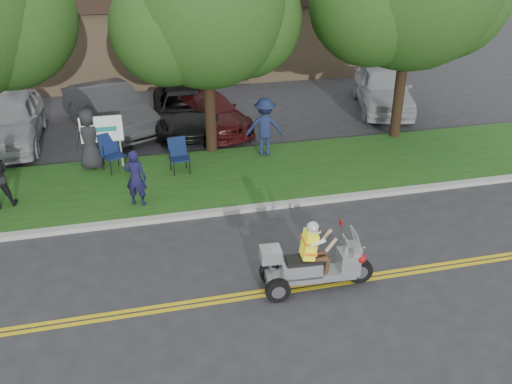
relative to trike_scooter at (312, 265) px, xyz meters
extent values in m
plane|color=#28282B|center=(-1.35, 0.53, -0.56)|extent=(120.00, 120.00, 0.00)
cube|color=gold|center=(-1.35, -0.05, -0.56)|extent=(60.00, 0.10, 0.01)
cube|color=gold|center=(-1.35, 0.11, -0.56)|extent=(60.00, 0.10, 0.01)
cube|color=#A8A89E|center=(-1.35, 3.58, -0.50)|extent=(60.00, 0.25, 0.12)
cube|color=#1C4311|center=(-1.35, 5.73, -0.51)|extent=(60.00, 4.00, 0.10)
cube|color=#9E7F5B|center=(0.65, 19.53, 1.44)|extent=(18.00, 8.00, 4.00)
cube|color=black|center=(0.65, 15.48, 3.14)|extent=(18.00, 0.30, 0.60)
sphere|color=#1F4413|center=(-6.50, 7.83, 4.03)|extent=(4.05, 4.05, 4.05)
cylinder|color=#332114|center=(-0.85, 7.73, 1.54)|extent=(0.36, 0.36, 4.20)
sphere|color=#1F4413|center=(-0.85, 7.73, 4.09)|extent=(4.80, 4.80, 4.80)
sphere|color=#1F4413|center=(0.35, 8.03, 3.64)|extent=(3.60, 3.60, 3.60)
sphere|color=#1F4413|center=(-2.05, 7.53, 3.56)|extent=(3.36, 3.36, 3.36)
cylinder|color=#332114|center=(5.65, 7.53, 1.82)|extent=(0.36, 0.36, 4.76)
sphere|color=#1F4413|center=(4.25, 7.33, 4.11)|extent=(3.92, 3.92, 3.92)
cylinder|color=silver|center=(-4.75, 7.13, -0.01)|extent=(0.06, 0.06, 1.10)
cylinder|color=silver|center=(-3.75, 7.13, -0.01)|extent=(0.06, 0.06, 1.10)
cube|color=white|center=(-4.25, 7.13, 0.79)|extent=(1.25, 0.06, 0.80)
cylinder|color=black|center=(1.06, -0.07, -0.28)|extent=(0.57, 0.17, 0.56)
cylinder|color=black|center=(-0.82, -0.28, -0.30)|extent=(0.53, 0.17, 0.52)
cylinder|color=black|center=(-0.77, 0.39, -0.30)|extent=(0.53, 0.17, 0.52)
cube|color=#A4A8AE|center=(0.04, 0.00, -0.24)|extent=(1.79, 0.54, 0.17)
cube|color=#A4A8AE|center=(-0.24, 0.02, -0.05)|extent=(0.86, 0.48, 0.33)
cube|color=black|center=(-0.19, 0.01, 0.15)|extent=(0.77, 0.44, 0.09)
cube|color=#A4A8AE|center=(0.79, -0.05, 0.00)|extent=(0.45, 0.47, 0.51)
cube|color=silver|center=(0.92, -0.06, 0.54)|extent=(0.21, 0.44, 0.45)
cube|color=#A4A8AE|center=(-0.89, 0.06, 0.37)|extent=(0.44, 0.42, 0.28)
sphere|color=#B20C0F|center=(0.99, -0.19, 0.17)|extent=(0.20, 0.20, 0.20)
cube|color=#F9F51A|center=(-0.09, 0.01, 0.52)|extent=(0.34, 0.39, 0.61)
sphere|color=silver|center=(-0.03, 0.00, 0.91)|extent=(0.27, 0.27, 0.27)
cylinder|color=black|center=(-2.27, 5.97, -0.24)|extent=(0.03, 0.03, 0.44)
cylinder|color=black|center=(-1.79, 6.04, -0.24)|extent=(0.03, 0.03, 0.44)
cylinder|color=black|center=(-2.33, 6.40, -0.24)|extent=(0.03, 0.03, 0.44)
cylinder|color=black|center=(-1.86, 6.47, -0.24)|extent=(0.03, 0.03, 0.44)
cube|color=#0D1B40|center=(-2.06, 6.22, -0.01)|extent=(0.61, 0.57, 0.04)
cube|color=#0D1B40|center=(-2.10, 6.46, 0.29)|extent=(0.56, 0.24, 0.59)
cylinder|color=black|center=(-4.10, 6.46, -0.22)|extent=(0.03, 0.03, 0.48)
cylinder|color=black|center=(-3.64, 6.72, -0.22)|extent=(0.03, 0.03, 0.48)
cylinder|color=black|center=(-4.33, 6.88, -0.22)|extent=(0.03, 0.03, 0.48)
cylinder|color=black|center=(-3.88, 7.13, -0.22)|extent=(0.03, 0.03, 0.48)
cube|color=#101D4A|center=(-3.99, 6.80, 0.03)|extent=(0.78, 0.76, 0.04)
cube|color=#101D4A|center=(-4.12, 7.03, 0.36)|extent=(0.61, 0.45, 0.64)
imported|color=#161439|center=(-3.40, 4.44, 0.33)|extent=(0.67, 0.55, 1.57)
imported|color=#192248|center=(0.76, 6.96, 0.49)|extent=(1.37, 1.02, 1.89)
imported|color=black|center=(-4.64, 7.19, 0.48)|extent=(0.92, 0.60, 1.88)
imported|color=#A4A5AB|center=(-7.38, 10.18, 0.28)|extent=(2.08, 5.00, 1.69)
imported|color=#2F2F31|center=(-4.07, 10.72, 0.26)|extent=(3.62, 5.23, 1.63)
imported|color=black|center=(-1.41, 10.41, 0.11)|extent=(2.51, 4.97, 1.35)
imported|color=#430F0F|center=(-0.55, 10.08, 0.08)|extent=(3.11, 4.74, 1.28)
imported|color=#B0B2B7|center=(6.65, 10.69, 0.29)|extent=(3.35, 5.37, 1.70)
camera|label=1|loc=(-3.33, -8.80, 6.50)|focal=38.00mm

